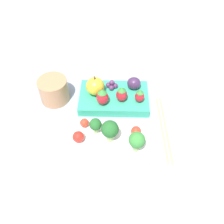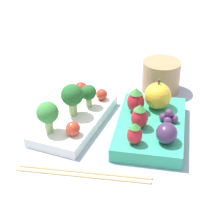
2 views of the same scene
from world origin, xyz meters
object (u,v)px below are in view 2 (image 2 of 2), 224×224
object	(u,v)px
broccoli_floret_1	(89,93)
broccoli_floret_2	(48,114)
cherry_tomato_1	(81,89)
plum	(167,133)
bento_box_savoury	(75,119)
strawberry_2	(135,134)
bento_box_fruit	(151,127)
apple	(158,96)
cherry_tomato_2	(102,94)
strawberry_1	(140,117)
grape_cluster	(169,117)
chopsticks_pair	(85,173)
drinking_cup	(161,76)
broccoli_floret_0	(72,96)
strawberry_0	(136,101)
cherry_tomato_0	(73,128)

from	to	relation	value
broccoli_floret_1	broccoli_floret_2	size ratio (longest dim) A/B	0.78
cherry_tomato_1	plum	bearing A→B (deg)	-120.74
bento_box_savoury	strawberry_2	distance (m)	0.14
bento_box_fruit	broccoli_floret_1	bearing A→B (deg)	79.10
cherry_tomato_1	apple	size ratio (longest dim) A/B	0.47
cherry_tomato_2	plum	distance (m)	0.18
cherry_tomato_1	strawberry_1	xyz separation A→B (m)	(-0.08, -0.14, 0.01)
apple	grape_cluster	distance (m)	0.05
strawberry_1	chopsticks_pair	xyz separation A→B (m)	(-0.12, 0.06, -0.04)
strawberry_2	drinking_cup	size ratio (longest dim) A/B	0.49
bento_box_savoury	chopsticks_pair	size ratio (longest dim) A/B	0.95
strawberry_1	plum	xyz separation A→B (m)	(-0.03, -0.05, -0.00)
broccoli_floret_1	cherry_tomato_1	distance (m)	0.05
broccoli_floret_0	strawberry_0	distance (m)	0.11
strawberry_0	bento_box_savoury	bearing A→B (deg)	109.01
apple	strawberry_1	xyz separation A→B (m)	(-0.07, 0.02, -0.00)
bento_box_savoury	broccoli_floret_2	bearing A→B (deg)	160.52
plum	strawberry_1	bearing A→B (deg)	61.30
bento_box_savoury	cherry_tomato_0	size ratio (longest dim) A/B	8.02
bento_box_fruit	plum	size ratio (longest dim) A/B	5.27
chopsticks_pair	grape_cluster	bearing A→B (deg)	-34.77
bento_box_savoury	strawberry_0	world-z (taller)	strawberry_0
broccoli_floret_1	grape_cluster	bearing A→B (deg)	-96.25
strawberry_2	cherry_tomato_0	bearing A→B (deg)	89.60
bento_box_savoury	strawberry_1	bearing A→B (deg)	-95.01
broccoli_floret_2	grape_cluster	bearing A→B (deg)	-66.89
apple	broccoli_floret_1	bearing A→B (deg)	100.74
broccoli_floret_2	strawberry_1	world-z (taller)	broccoli_floret_2
strawberry_1	apple	bearing A→B (deg)	-13.16
broccoli_floret_1	strawberry_0	distance (m)	0.09
broccoli_floret_0	chopsticks_pair	xyz separation A→B (m)	(-0.13, -0.07, -0.05)
cherry_tomato_1	apple	world-z (taller)	apple
cherry_tomato_2	broccoli_floret_2	bearing A→B (deg)	158.25
strawberry_1	bento_box_savoury	bearing A→B (deg)	84.99
cherry_tomato_0	drinking_cup	distance (m)	0.25
bento_box_savoury	cherry_tomato_1	bearing A→B (deg)	10.74
apple	broccoli_floret_0	bearing A→B (deg)	112.82
drinking_cup	broccoli_floret_2	bearing A→B (deg)	147.60
cherry_tomato_2	plum	bearing A→B (deg)	-126.69
cherry_tomato_1	broccoli_floret_2	bearing A→B (deg)	176.87
broccoli_floret_1	cherry_tomato_0	bearing A→B (deg)	-176.41
bento_box_savoury	bento_box_fruit	distance (m)	0.14
bento_box_savoury	broccoli_floret_2	distance (m)	0.08
bento_box_savoury	strawberry_0	bearing A→B (deg)	-70.99
plum	bento_box_fruit	bearing A→B (deg)	33.60
bento_box_savoury	chopsticks_pair	world-z (taller)	bento_box_savoury
bento_box_savoury	broccoli_floret_2	xyz separation A→B (m)	(-0.06, 0.02, 0.05)
apple	drinking_cup	world-z (taller)	apple
strawberry_0	cherry_tomato_0	bearing A→B (deg)	137.68
cherry_tomato_0	strawberry_1	xyz separation A→B (m)	(0.05, -0.10, 0.01)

